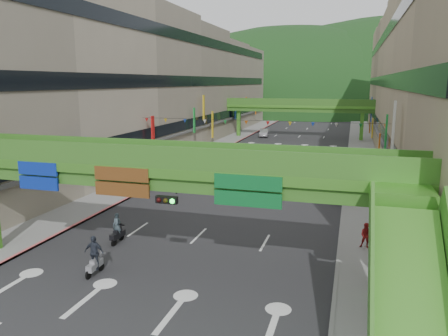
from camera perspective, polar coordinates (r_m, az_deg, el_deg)
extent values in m
plane|color=black|center=(19.80, -15.91, -20.09)|extent=(320.00, 320.00, 0.00)
cube|color=#28282B|center=(65.59, 7.95, 2.24)|extent=(18.00, 140.00, 0.02)
cube|color=gray|center=(68.05, -1.26, 2.72)|extent=(4.00, 140.00, 0.15)
cube|color=gray|center=(64.91, 17.59, 1.78)|extent=(4.00, 140.00, 0.15)
cube|color=#CC5959|center=(67.50, 0.28, 2.67)|extent=(0.20, 140.00, 0.18)
cube|color=gray|center=(64.89, 15.92, 1.89)|extent=(0.20, 140.00, 0.18)
cube|color=#9E937F|center=(70.15, -7.64, 10.61)|extent=(12.00, 95.00, 19.00)
cube|color=black|center=(68.18, -2.84, 6.22)|extent=(0.08, 90.25, 1.40)
cube|color=black|center=(67.91, -2.89, 11.27)|extent=(0.08, 90.25, 1.40)
cube|color=black|center=(68.18, -2.94, 16.32)|extent=(0.08, 90.25, 1.40)
cube|color=gray|center=(64.81, 25.27, 9.61)|extent=(12.00, 95.00, 19.00)
cube|color=black|center=(64.47, 19.55, 5.30)|extent=(0.08, 90.25, 1.40)
cube|color=black|center=(64.20, 19.90, 10.63)|extent=(0.08, 90.25, 1.40)
cube|color=black|center=(64.48, 20.27, 15.96)|extent=(0.08, 90.25, 1.40)
cube|color=#4C9E2D|center=(22.66, -8.62, -0.10)|extent=(28.00, 2.20, 0.50)
cube|color=#387223|center=(22.78, -8.58, -1.58)|extent=(28.00, 1.76, 0.70)
cube|color=#4C9E2D|center=(21.60, 19.68, -10.49)|extent=(0.60, 0.60, 4.80)
cube|color=#387223|center=(21.59, -9.85, 1.46)|extent=(28.00, 0.12, 1.10)
cube|color=#387223|center=(23.45, -7.61, 2.30)|extent=(28.00, 0.12, 1.10)
cube|color=#4C9E2D|center=(14.78, 23.38, -18.48)|extent=(2.20, 7.74, 5.20)
cube|color=navy|center=(25.34, -23.09, -1.06)|extent=(2.40, 0.12, 1.50)
cube|color=#593314|center=(22.53, -13.20, -1.90)|extent=(3.00, 0.12, 1.50)
cube|color=#0C5926|center=(20.18, 3.11, -3.14)|extent=(3.20, 0.12, 1.50)
cube|color=black|center=(21.45, -7.48, -4.14)|extent=(1.10, 0.28, 0.35)
cube|color=#4C9E2D|center=(79.79, 9.69, 7.92)|extent=(28.00, 2.20, 0.50)
cube|color=#387223|center=(79.83, 9.68, 7.49)|extent=(28.00, 1.76, 0.70)
cube|color=#4C9E2D|center=(82.08, 1.94, 5.82)|extent=(0.60, 0.60, 4.80)
cube|color=#4C9E2D|center=(79.50, 17.54, 5.13)|extent=(0.60, 0.60, 4.80)
cube|color=#387223|center=(78.72, 9.62, 8.47)|extent=(28.00, 0.12, 1.10)
cube|color=#387223|center=(80.78, 9.80, 8.53)|extent=(28.00, 0.12, 1.10)
ellipsoid|color=#1C4419|center=(176.11, 8.51, 7.82)|extent=(168.00, 140.00, 112.00)
ellipsoid|color=#1C4419|center=(194.99, 21.18, 7.51)|extent=(208.00, 176.00, 128.00)
cylinder|color=black|center=(45.28, 4.33, 6.20)|extent=(26.00, 0.03, 0.03)
cone|color=red|center=(49.46, -10.06, 6.20)|extent=(0.36, 0.36, 0.40)
cone|color=gold|center=(48.49, -7.64, 6.17)|extent=(0.36, 0.36, 0.40)
cone|color=#193FB2|center=(47.61, -5.13, 6.13)|extent=(0.36, 0.36, 0.40)
cone|color=silver|center=(46.83, -2.53, 6.08)|extent=(0.36, 0.36, 0.40)
cone|color=#198C33|center=(46.14, 0.16, 6.02)|extent=(0.36, 0.36, 0.40)
cone|color=orange|center=(45.56, 2.92, 5.93)|extent=(0.36, 0.36, 0.40)
cone|color=red|center=(45.08, 5.74, 5.84)|extent=(0.36, 0.36, 0.40)
cone|color=gold|center=(44.72, 8.62, 5.72)|extent=(0.36, 0.36, 0.40)
cone|color=#193FB2|center=(44.47, 11.53, 5.59)|extent=(0.36, 0.36, 0.40)
cone|color=silver|center=(44.33, 14.47, 5.45)|extent=(0.36, 0.36, 0.40)
cone|color=#198C33|center=(44.31, 17.42, 5.29)|extent=(0.36, 0.36, 0.40)
cone|color=orange|center=(44.41, 20.36, 5.11)|extent=(0.36, 0.36, 0.40)
cube|color=black|center=(28.92, -13.73, -8.49)|extent=(0.45, 1.32, 0.35)
cube|color=black|center=(28.84, -13.76, -8.02)|extent=(0.34, 0.57, 0.18)
cube|color=black|center=(29.23, -13.31, -7.22)|extent=(0.55, 0.10, 0.06)
cylinder|color=black|center=(29.48, -13.24, -8.70)|extent=(0.14, 0.51, 0.50)
cylinder|color=black|center=(28.56, -14.18, -9.41)|extent=(0.14, 0.51, 0.50)
imported|color=#3A4852|center=(28.72, -13.79, -7.34)|extent=(0.62, 0.43, 1.63)
cube|color=black|center=(37.62, 3.85, -3.57)|extent=(0.62, 1.34, 0.35)
cube|color=black|center=(37.56, 3.86, -3.20)|extent=(0.41, 0.60, 0.18)
cube|color=black|center=(37.98, 4.21, -2.66)|extent=(0.55, 0.18, 0.06)
cylinder|color=black|center=(38.18, 4.20, -3.82)|extent=(0.21, 0.51, 0.50)
cylinder|color=black|center=(37.22, 3.48, -4.21)|extent=(0.21, 0.51, 0.50)
imported|color=maroon|center=(37.49, 3.86, -2.76)|extent=(0.84, 0.71, 1.51)
cube|color=gray|center=(24.77, -16.54, -12.07)|extent=(0.45, 1.32, 0.35)
cube|color=gray|center=(24.67, -16.57, -11.53)|extent=(0.34, 0.57, 0.18)
cube|color=gray|center=(24.98, -15.83, -10.58)|extent=(0.55, 0.10, 0.06)
cylinder|color=black|center=(25.28, -15.73, -12.27)|extent=(0.14, 0.51, 0.50)
cylinder|color=black|center=(24.49, -17.29, -13.15)|extent=(0.14, 0.51, 0.50)
imported|color=#242A35|center=(24.49, -16.63, -10.52)|extent=(1.11, 0.53, 1.84)
cube|color=maroon|center=(56.75, 3.43, 1.48)|extent=(0.56, 1.34, 0.35)
cube|color=maroon|center=(56.71, 3.43, 1.73)|extent=(0.39, 0.59, 0.18)
cube|color=maroon|center=(57.17, 3.64, 2.06)|extent=(0.55, 0.15, 0.06)
cylinder|color=black|center=(57.31, 3.63, 1.27)|extent=(0.18, 0.51, 0.50)
cylinder|color=black|center=(56.31, 3.21, 1.10)|extent=(0.18, 0.51, 0.50)
imported|color=#3A3A43|center=(56.66, 3.43, 2.05)|extent=(0.82, 0.61, 1.54)
cube|color=black|center=(37.75, 14.90, -3.88)|extent=(1.33, 0.49, 0.35)
cube|color=black|center=(37.69, 14.92, -3.52)|extent=(0.58, 0.36, 0.18)
cube|color=black|center=(37.68, 15.77, -3.17)|extent=(0.12, 0.55, 0.06)
cylinder|color=black|center=(37.88, 15.71, -4.34)|extent=(0.51, 0.16, 0.50)
cylinder|color=black|center=(37.78, 14.04, -4.30)|extent=(0.51, 0.16, 0.50)
cube|color=black|center=(39.88, 15.00, -3.08)|extent=(1.33, 0.49, 0.35)
cube|color=black|center=(39.82, 15.02, -2.73)|extent=(0.58, 0.36, 0.18)
cube|color=black|center=(39.82, 15.83, -2.41)|extent=(0.12, 0.55, 0.06)
cylinder|color=black|center=(40.01, 15.76, -3.52)|extent=(0.51, 0.16, 0.50)
cylinder|color=black|center=(39.91, 14.19, -3.48)|extent=(0.51, 0.16, 0.50)
cube|color=black|center=(42.02, 15.09, -2.36)|extent=(1.33, 0.49, 0.35)
cube|color=black|center=(41.96, 15.11, -2.03)|extent=(0.58, 0.36, 0.18)
cube|color=black|center=(41.96, 15.87, -1.72)|extent=(0.12, 0.55, 0.06)
cylinder|color=black|center=(42.15, 15.82, -2.78)|extent=(0.51, 0.16, 0.50)
cylinder|color=black|center=(42.04, 14.32, -2.74)|extent=(0.51, 0.16, 0.50)
cube|color=black|center=(44.17, 15.17, -1.72)|extent=(1.33, 0.49, 0.35)
cube|color=black|center=(44.11, 15.19, -1.40)|extent=(0.58, 0.36, 0.18)
cube|color=black|center=(44.11, 15.92, -1.10)|extent=(0.12, 0.55, 0.06)
cylinder|color=black|center=(44.29, 15.86, -2.12)|extent=(0.51, 0.16, 0.50)
cylinder|color=black|center=(44.18, 14.44, -2.07)|extent=(0.51, 0.16, 0.50)
cube|color=black|center=(46.32, 15.25, -1.13)|extent=(1.33, 0.49, 0.35)
cube|color=black|center=(46.26, 15.26, -0.82)|extent=(0.58, 0.36, 0.18)
cube|color=black|center=(46.27, 15.96, -0.54)|extent=(0.12, 0.55, 0.06)
cylinder|color=black|center=(46.43, 15.90, -1.51)|extent=(0.51, 0.16, 0.50)
cylinder|color=black|center=(46.33, 14.55, -1.47)|extent=(0.51, 0.16, 0.50)
cube|color=black|center=(48.47, 15.31, -0.59)|extent=(1.33, 0.49, 0.35)
cube|color=black|center=(48.42, 15.33, -0.30)|extent=(0.58, 0.36, 0.18)
cube|color=black|center=(48.43, 15.99, -0.03)|extent=(0.12, 0.55, 0.06)
cylinder|color=black|center=(48.59, 15.94, -0.96)|extent=(0.51, 0.16, 0.50)
cylinder|color=black|center=(48.48, 14.65, -0.92)|extent=(0.51, 0.16, 0.50)
imported|color=#B3B1BA|center=(81.89, 5.27, 4.58)|extent=(1.98, 4.50, 1.44)
imported|color=#B9C90D|center=(55.94, 10.24, 1.34)|extent=(2.19, 4.32, 1.41)
imported|color=maroon|center=(28.30, 18.10, -8.67)|extent=(0.81, 0.66, 1.57)
imported|color=#222229|center=(51.04, 19.21, 0.07)|extent=(1.01, 0.55, 1.64)
imported|color=#324250|center=(39.29, 16.46, -2.89)|extent=(0.97, 0.90, 1.75)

